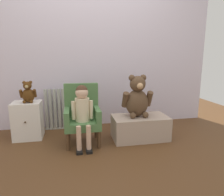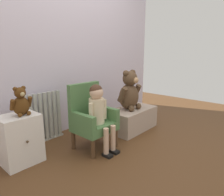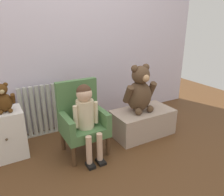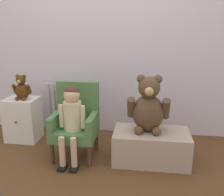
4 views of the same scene
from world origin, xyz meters
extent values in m
plane|color=#55341C|center=(0.00, 0.00, 0.00)|extent=(6.00, 6.00, 0.00)
cube|color=silver|center=(0.00, 1.22, 1.20)|extent=(3.80, 0.05, 2.40)
cylinder|color=#B1B2A8|center=(-0.67, 1.10, 0.32)|extent=(0.05, 0.05, 0.59)
cylinder|color=#B1B2A8|center=(-0.60, 1.10, 0.32)|extent=(0.05, 0.05, 0.59)
cylinder|color=#B1B2A8|center=(-0.54, 1.10, 0.32)|extent=(0.05, 0.05, 0.59)
cylinder|color=#B1B2A8|center=(-0.48, 1.10, 0.32)|extent=(0.05, 0.05, 0.59)
cylinder|color=#B1B2A8|center=(-0.42, 1.10, 0.32)|extent=(0.05, 0.05, 0.59)
cylinder|color=#B1B2A8|center=(-0.36, 1.10, 0.32)|extent=(0.05, 0.05, 0.59)
cylinder|color=#B1B2A8|center=(-0.29, 1.10, 0.32)|extent=(0.05, 0.05, 0.59)
cylinder|color=#B1B2A8|center=(-0.23, 1.10, 0.32)|extent=(0.05, 0.05, 0.59)
cube|color=#B1B2A8|center=(-0.45, 1.10, 0.01)|extent=(0.50, 0.05, 0.02)
cube|color=silver|center=(-0.87, 0.81, 0.25)|extent=(0.36, 0.29, 0.49)
sphere|color=#4C3823|center=(-0.87, 0.66, 0.27)|extent=(0.02, 0.02, 0.02)
cube|color=#4B7442|center=(-0.17, 0.49, 0.26)|extent=(0.43, 0.39, 0.10)
cube|color=#4B7442|center=(-0.17, 0.66, 0.53)|extent=(0.43, 0.06, 0.43)
cube|color=#4B7442|center=(-0.35, 0.49, 0.38)|extent=(0.06, 0.39, 0.14)
cube|color=#4B7442|center=(0.02, 0.49, 0.38)|extent=(0.06, 0.39, 0.14)
cylinder|color=#4C331E|center=(-0.35, 0.33, 0.11)|extent=(0.04, 0.04, 0.21)
cylinder|color=#4C331E|center=(0.01, 0.33, 0.11)|extent=(0.04, 0.04, 0.21)
cylinder|color=#4C331E|center=(-0.35, 0.66, 0.11)|extent=(0.04, 0.04, 0.21)
cylinder|color=#4C331E|center=(0.01, 0.66, 0.11)|extent=(0.04, 0.04, 0.21)
cylinder|color=beige|center=(-0.17, 0.45, 0.45)|extent=(0.17, 0.17, 0.28)
sphere|color=#D8AD8E|center=(-0.17, 0.45, 0.66)|extent=(0.15, 0.15, 0.15)
sphere|color=#472D1E|center=(-0.17, 0.46, 0.67)|extent=(0.14, 0.14, 0.14)
cylinder|color=#D8AD8E|center=(-0.22, 0.26, 0.17)|extent=(0.06, 0.06, 0.28)
cube|color=black|center=(-0.22, 0.24, 0.01)|extent=(0.07, 0.11, 0.03)
cylinder|color=#D8AD8E|center=(-0.11, 0.26, 0.17)|extent=(0.06, 0.06, 0.28)
cube|color=black|center=(-0.11, 0.24, 0.01)|extent=(0.07, 0.11, 0.03)
cylinder|color=beige|center=(-0.27, 0.43, 0.45)|extent=(0.04, 0.04, 0.22)
cylinder|color=beige|center=(-0.06, 0.43, 0.45)|extent=(0.04, 0.04, 0.22)
cube|color=tan|center=(0.58, 0.52, 0.15)|extent=(0.72, 0.40, 0.30)
ellipsoid|color=brown|center=(0.54, 0.55, 0.48)|extent=(0.30, 0.26, 0.35)
sphere|color=brown|center=(0.54, 0.53, 0.73)|extent=(0.20, 0.20, 0.20)
sphere|color=tan|center=(0.54, 0.44, 0.72)|extent=(0.08, 0.08, 0.08)
sphere|color=brown|center=(0.47, 0.55, 0.81)|extent=(0.08, 0.08, 0.08)
sphere|color=brown|center=(0.62, 0.55, 0.81)|extent=(0.08, 0.08, 0.08)
cylinder|color=brown|center=(0.38, 0.53, 0.53)|extent=(0.08, 0.15, 0.22)
cylinder|color=brown|center=(0.70, 0.53, 0.53)|extent=(0.08, 0.15, 0.22)
sphere|color=brown|center=(0.46, 0.44, 0.35)|extent=(0.08, 0.08, 0.08)
sphere|color=brown|center=(0.62, 0.44, 0.35)|extent=(0.08, 0.08, 0.08)
ellipsoid|color=#4E2D10|center=(-0.83, 0.79, 0.58)|extent=(0.15, 0.13, 0.18)
sphere|color=#4E2D10|center=(-0.83, 0.79, 0.71)|extent=(0.10, 0.10, 0.10)
sphere|color=tan|center=(-0.83, 0.74, 0.70)|extent=(0.04, 0.04, 0.04)
sphere|color=#4E2D10|center=(-0.87, 0.79, 0.75)|extent=(0.04, 0.04, 0.04)
sphere|color=#4E2D10|center=(-0.79, 0.79, 0.75)|extent=(0.04, 0.04, 0.04)
cylinder|color=#4E2D10|center=(-0.92, 0.79, 0.61)|extent=(0.04, 0.08, 0.11)
cylinder|color=#4E2D10|center=(-0.75, 0.79, 0.61)|extent=(0.04, 0.08, 0.11)
sphere|color=#4E2D10|center=(-0.88, 0.74, 0.51)|extent=(0.04, 0.04, 0.04)
sphere|color=#4E2D10|center=(-0.79, 0.74, 0.51)|extent=(0.04, 0.04, 0.04)
camera|label=1|loc=(-0.26, -1.87, 1.07)|focal=32.00mm
camera|label=2|loc=(-1.63, -1.07, 1.08)|focal=32.00mm
camera|label=3|loc=(-0.89, -1.35, 1.31)|focal=35.00mm
camera|label=4|loc=(0.51, -1.71, 1.26)|focal=40.00mm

